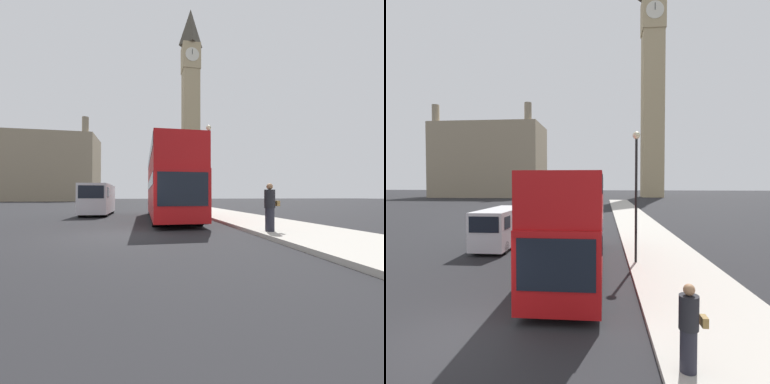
% 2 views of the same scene
% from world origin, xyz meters
% --- Properties ---
extents(ground_plane, '(300.00, 300.00, 0.00)m').
position_xyz_m(ground_plane, '(0.00, 0.00, 0.00)').
color(ground_plane, black).
extents(sidewalk_strip, '(3.97, 120.00, 0.15)m').
position_xyz_m(sidewalk_strip, '(6.98, 0.00, 0.07)').
color(sidewalk_strip, '#ADA89E').
rests_on(sidewalk_strip, ground_plane).
extents(clock_tower, '(6.13, 6.30, 66.93)m').
position_xyz_m(clock_tower, '(17.04, 77.07, 34.34)').
color(clock_tower, tan).
rests_on(clock_tower, ground_plane).
extents(building_block_distant, '(29.10, 15.35, 24.42)m').
position_xyz_m(building_block_distant, '(-27.97, 74.89, 10.05)').
color(building_block_distant, gray).
rests_on(building_block_distant, ground_plane).
extents(red_double_decker_bus, '(2.50, 11.50, 4.31)m').
position_xyz_m(red_double_decker_bus, '(2.54, 6.37, 2.41)').
color(red_double_decker_bus, '#B71114').
rests_on(red_double_decker_bus, ground_plane).
extents(white_van, '(1.95, 5.53, 2.36)m').
position_xyz_m(white_van, '(-2.51, 10.67, 1.27)').
color(white_van, silver).
rests_on(white_van, ground_plane).
extents(pedestrian, '(0.56, 0.40, 1.79)m').
position_xyz_m(pedestrian, '(5.54, -1.12, 1.04)').
color(pedestrian, '#23232D').
rests_on(pedestrian, sidewalk_strip).
extents(street_lamp, '(0.36, 0.36, 6.26)m').
position_xyz_m(street_lamp, '(5.36, 7.24, 4.21)').
color(street_lamp, black).
rests_on(street_lamp, sidewalk_strip).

